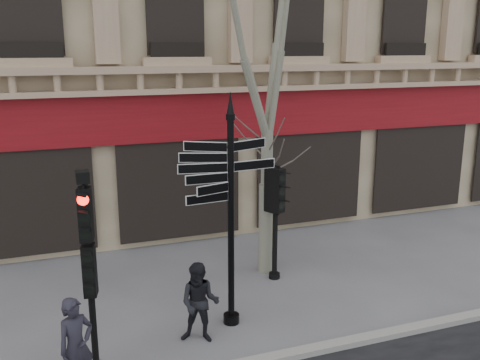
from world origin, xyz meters
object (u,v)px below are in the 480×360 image
Objects in this scene: traffic_signal_main at (88,249)px; pedestrian_b at (200,303)px; traffic_signal_secondary at (276,202)px; pedestrian_a at (76,347)px; plane_tree at (269,19)px; fingerpost at (231,173)px.

traffic_signal_main is 2.45m from pedestrian_b.
traffic_signal_secondary is 3.42m from pedestrian_b.
pedestrian_b is (-2.45, -2.11, -1.12)m from traffic_signal_secondary.
traffic_signal_secondary is 5.66m from pedestrian_a.
traffic_signal_secondary is at bearing 66.95° from pedestrian_b.
pedestrian_b is (2.26, 0.84, -0.04)m from pedestrian_a.
plane_tree is 5.51× the size of pedestrian_b.
traffic_signal_main is 5.03m from traffic_signal_secondary.
traffic_signal_main is (-2.72, -0.75, -0.89)m from fingerpost.
plane_tree reaches higher than fingerpost.
fingerpost is at bearing 55.87° from pedestrian_b.
traffic_signal_secondary is 1.66× the size of pedestrian_a.
pedestrian_a is 2.41m from pedestrian_b.
fingerpost is 1.31× the size of traffic_signal_main.
fingerpost is 2.83× the size of pedestrian_a.
pedestrian_a is at bearing -152.15° from fingerpost.
traffic_signal_main is 6.47m from plane_tree.
traffic_signal_main is 2.15× the size of pedestrian_a.
plane_tree is 7.79m from pedestrian_a.
fingerpost reaches higher than pedestrian_a.
plane_tree is at bearing 9.26° from pedestrian_a.
fingerpost is 2.96m from traffic_signal_main.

